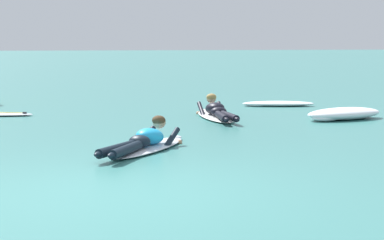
{
  "coord_description": "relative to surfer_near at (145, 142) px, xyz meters",
  "views": [
    {
      "loc": [
        -0.24,
        -8.24,
        1.79
      ],
      "look_at": [
        1.45,
        4.85,
        0.22
      ],
      "focal_mm": 68.25,
      "sensor_mm": 36.0,
      "label": 1
    }
  ],
  "objects": [
    {
      "name": "surfer_near",
      "position": [
        0.0,
        0.0,
        0.0
      ],
      "size": [
        1.67,
        2.57,
        0.54
      ],
      "color": "silver",
      "rests_on": "ground"
    },
    {
      "name": "surfer_far",
      "position": [
        1.77,
        4.07,
        -0.0
      ],
      "size": [
        0.73,
        2.76,
        0.55
      ],
      "color": "white",
      "rests_on": "ground"
    },
    {
      "name": "ground_plane",
      "position": [
        -0.46,
        7.15,
        -0.13
      ],
      "size": [
        120.0,
        120.0,
        0.0
      ],
      "primitive_type": "plane",
      "color": "#387A75"
    },
    {
      "name": "whitewater_mid_right",
      "position": [
        3.72,
        6.49,
        -0.07
      ],
      "size": [
        1.83,
        0.75,
        0.13
      ],
      "color": "white",
      "rests_on": "ground"
    },
    {
      "name": "whitewater_mid_left",
      "position": [
        4.4,
        3.56,
        -0.01
      ],
      "size": [
        1.95,
        1.32,
        0.25
      ],
      "color": "white",
      "rests_on": "ground"
    }
  ]
}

